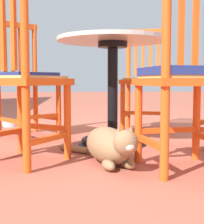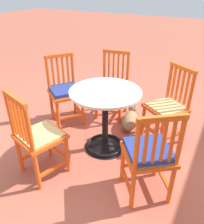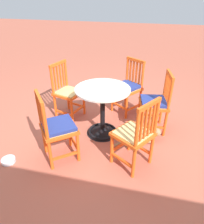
% 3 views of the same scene
% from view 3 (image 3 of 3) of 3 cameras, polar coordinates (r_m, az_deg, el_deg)
% --- Properties ---
extents(ground_plane, '(24.00, 24.00, 0.00)m').
position_cam_3_polar(ground_plane, '(3.25, -1.94, -5.15)').
color(ground_plane, '#AD5642').
extents(cafe_table, '(0.76, 0.76, 0.73)m').
position_cam_3_polar(cafe_table, '(3.06, 0.16, -1.23)').
color(cafe_table, black).
rests_on(cafe_table, ground_plane).
extents(orange_chair_near_fence, '(0.50, 0.50, 0.91)m').
position_cam_3_polar(orange_chair_near_fence, '(3.48, -9.34, 5.27)').
color(orange_chair_near_fence, '#EA5619').
rests_on(orange_chair_near_fence, ground_plane).
extents(orange_chair_tucked_in, '(0.56, 0.56, 0.91)m').
position_cam_3_polar(orange_chair_tucked_in, '(2.59, -12.07, -4.30)').
color(orange_chair_tucked_in, '#EA5619').
rests_on(orange_chair_tucked_in, ground_plane).
extents(orange_chair_by_planter, '(0.55, 0.55, 0.91)m').
position_cam_3_polar(orange_chair_by_planter, '(2.47, 8.90, -6.24)').
color(orange_chair_by_planter, '#EA5619').
rests_on(orange_chair_by_planter, ground_plane).
extents(orange_chair_facing_out, '(0.46, 0.46, 0.91)m').
position_cam_3_polar(orange_chair_facing_out, '(3.17, 14.18, 2.30)').
color(orange_chair_facing_out, '#EA5619').
rests_on(orange_chair_facing_out, ground_plane).
extents(orange_chair_at_corner, '(0.56, 0.56, 0.91)m').
position_cam_3_polar(orange_chair_at_corner, '(3.60, 6.99, 6.55)').
color(orange_chair_at_corner, '#EA5619').
rests_on(orange_chair_at_corner, ground_plane).
extents(tabby_cat, '(0.67, 0.43, 0.23)m').
position_cam_3_polar(tabby_cat, '(3.05, 10.55, -6.29)').
color(tabby_cat, '#8E704C').
rests_on(tabby_cat, ground_plane).
extents(pet_water_bowl, '(0.17, 0.17, 0.05)m').
position_cam_3_polar(pet_water_bowl, '(2.96, -24.00, -11.90)').
color(pet_water_bowl, silver).
rests_on(pet_water_bowl, ground_plane).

